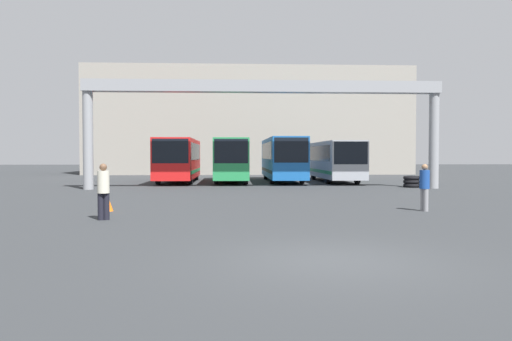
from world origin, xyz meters
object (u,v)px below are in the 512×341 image
object	(u,v)px
bus_slot_2	(282,157)
tire_stack	(412,182)
pedestrian_near_right	(425,186)
pedestrian_near_center	(103,190)
bus_slot_0	(179,158)
traffic_cone	(108,204)
bus_slot_3	(334,159)
bus_slot_1	(231,158)

from	to	relation	value
bus_slot_2	tire_stack	distance (m)	10.64
pedestrian_near_right	tire_stack	distance (m)	13.91
pedestrian_near_right	pedestrian_near_center	world-z (taller)	pedestrian_near_center
pedestrian_near_center	tire_stack	xyz separation A→B (m)	(15.40, 15.14, -0.58)
bus_slot_0	traffic_cone	size ratio (longest dim) A/B	18.69
pedestrian_near_right	traffic_cone	distance (m)	11.53
bus_slot_2	tire_stack	xyz separation A→B (m)	(7.45, -7.43, -1.54)
bus_slot_0	bus_slot_3	size ratio (longest dim) A/B	0.94
bus_slot_1	pedestrian_near_center	distance (m)	22.28
bus_slot_0	pedestrian_near_center	bearing A→B (deg)	-90.12
bus_slot_0	pedestrian_near_center	distance (m)	21.95
bus_slot_2	traffic_cone	bearing A→B (deg)	-112.73
bus_slot_0	bus_slot_3	bearing A→B (deg)	1.57
traffic_cone	tire_stack	distance (m)	20.30
bus_slot_1	pedestrian_near_right	xyz separation A→B (m)	(7.03, -19.95, -0.94)
bus_slot_3	pedestrian_near_right	size ratio (longest dim) A/B	6.45
bus_slot_0	bus_slot_3	distance (m)	11.85
bus_slot_1	pedestrian_near_right	distance (m)	21.17
bus_slot_1	pedestrian_near_right	world-z (taller)	bus_slot_1
bus_slot_0	traffic_cone	xyz separation A→B (m)	(-0.52, -19.46, -1.57)
bus_slot_1	bus_slot_2	xyz separation A→B (m)	(3.95, 0.68, 0.05)
tire_stack	bus_slot_3	bearing A→B (deg)	116.21
pedestrian_near_right	bus_slot_3	bearing A→B (deg)	164.53
bus_slot_0	bus_slot_2	bearing A→B (deg)	4.61
bus_slot_1	bus_slot_0	bearing A→B (deg)	179.42
bus_slot_2	pedestrian_near_center	xyz separation A→B (m)	(-7.94, -22.57, -0.96)
pedestrian_near_right	bus_slot_0	bearing A→B (deg)	-164.24
bus_slot_0	bus_slot_1	size ratio (longest dim) A/B	1.01
bus_slot_3	tire_stack	xyz separation A→B (m)	(3.51, -7.12, -1.39)
bus_slot_1	tire_stack	bearing A→B (deg)	-30.65
traffic_cone	pedestrian_near_right	bearing A→B (deg)	-2.63
pedestrian_near_center	bus_slot_1	bearing A→B (deg)	64.34
pedestrian_near_center	tire_stack	size ratio (longest dim) A/B	1.70
traffic_cone	bus_slot_0	bearing A→B (deg)	88.47
pedestrian_near_center	pedestrian_near_right	bearing A→B (deg)	-5.29
bus_slot_1	bus_slot_2	distance (m)	4.01
bus_slot_0	tire_stack	xyz separation A→B (m)	(15.35, -6.80, -1.49)
bus_slot_2	traffic_cone	xyz separation A→B (m)	(-8.42, -20.09, -1.62)
pedestrian_near_center	traffic_cone	size ratio (longest dim) A/B	3.19
bus_slot_1	tire_stack	world-z (taller)	bus_slot_1
bus_slot_3	bus_slot_0	bearing A→B (deg)	-178.43
bus_slot_3	traffic_cone	xyz separation A→B (m)	(-12.37, -19.78, -1.47)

